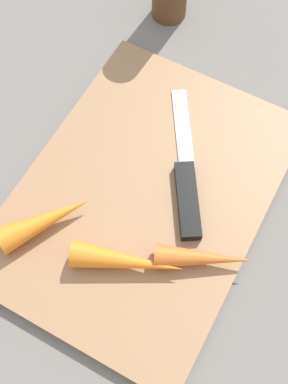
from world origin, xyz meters
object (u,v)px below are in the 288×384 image
object	(u,v)px
carrot_medium	(46,220)
cutting_board	(144,194)
carrot_longest	(127,261)
knife	(186,190)
carrot_shortest	(204,258)

from	to	relation	value
carrot_medium	cutting_board	bearing A→B (deg)	-6.26
carrot_longest	carrot_medium	distance (m)	0.10
carrot_longest	knife	bearing A→B (deg)	61.67
cutting_board	knife	size ratio (longest dim) A/B	2.00
knife	carrot_shortest	xyz separation A→B (m)	(-0.06, -0.05, 0.01)
cutting_board	carrot_medium	xyz separation A→B (m)	(-0.09, 0.07, 0.02)
carrot_shortest	knife	bearing A→B (deg)	102.93
knife	carrot_shortest	size ratio (longest dim) A/B	1.77
knife	carrot_medium	bearing A→B (deg)	101.68
cutting_board	carrot_longest	distance (m)	0.09
knife	carrot_longest	xyz separation A→B (m)	(-0.11, 0.02, 0.01)
knife	carrot_longest	size ratio (longest dim) A/B	1.56
carrot_longest	carrot_shortest	xyz separation A→B (m)	(0.04, -0.07, -0.00)
knife	carrot_medium	size ratio (longest dim) A/B	1.74
cutting_board	carrot_shortest	distance (m)	0.10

